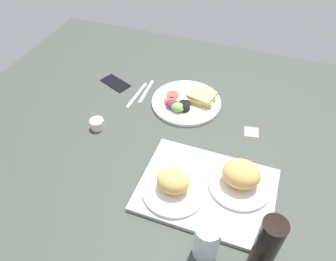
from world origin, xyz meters
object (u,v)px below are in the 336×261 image
knife (137,95)px  serving_tray (207,190)px  plate_with_salad (187,102)px  cell_phone (115,83)px  bread_plate_far (173,185)px  drinking_glass (207,241)px  bread_plate_near (241,177)px  sticky_note (251,132)px  espresso_cup (97,124)px  fork (146,91)px  soda_bottle (265,248)px

knife → serving_tray: bearing=50.5°
plate_with_salad → cell_phone: (36.88, -3.08, -1.23)cm
serving_tray → plate_with_salad: size_ratio=1.48×
bread_plate_far → drinking_glass: drinking_glass is taller
cell_phone → bread_plate_near: bearing=172.5°
bread_plate_far → sticky_note: bread_plate_far is taller
cell_phone → espresso_cup: bearing=126.1°
bread_plate_far → espresso_cup: 44.41cm
fork → knife: (3.00, 4.00, 0.00)cm
fork → cell_phone: cell_phone is taller
cell_phone → fork: bearing=-159.5°
bread_plate_near → bread_plate_far: 22.51cm
drinking_glass → sticky_note: 55.39cm
bread_plate_near → soda_bottle: soda_bottle is taller
fork → bread_plate_near: bearing=50.5°
serving_tray → soda_bottle: bearing=135.0°
serving_tray → soda_bottle: soda_bottle is taller
serving_tray → fork: (40.72, -43.73, -0.55)cm
serving_tray → plate_with_salad: bearing=-64.1°
plate_with_salad → fork: plate_with_salad is taller
cell_phone → sticky_note: bearing=-166.0°
soda_bottle → sticky_note: 56.42cm
espresso_cup → fork: size_ratio=0.33×
sticky_note → soda_bottle: bearing=101.1°
bread_plate_far → cell_phone: (46.66, -49.24, -4.34)cm
bread_plate_far → soda_bottle: bearing=153.3°
drinking_glass → soda_bottle: soda_bottle is taller
sticky_note → espresso_cup: bearing=17.8°
espresso_cup → cell_phone: (6.91, -29.61, -1.60)cm
soda_bottle → cell_phone: (77.14, -64.58, -11.57)cm
espresso_cup → cell_phone: bearing=-76.9°
espresso_cup → knife: 25.78cm
soda_bottle → fork: bearing=-46.4°
espresso_cup → sticky_note: 62.59cm
fork → cell_phone: size_ratio=1.18×
bread_plate_near → cell_phone: (66.79, -39.20, -5.20)cm
soda_bottle → drinking_glass: bearing=2.6°
cell_phone → sticky_note: size_ratio=2.57×
soda_bottle → fork: soda_bottle is taller
knife → espresso_cup: bearing=-11.5°
knife → soda_bottle: bearing=49.6°
bread_plate_far → knife: 55.88cm
drinking_glass → fork: drinking_glass is taller
drinking_glass → fork: (45.87, -64.59, -6.69)cm
drinking_glass → serving_tray: bearing=-76.1°
soda_bottle → cell_phone: 101.27cm
bread_plate_far → espresso_cup: size_ratio=3.79×
bread_plate_near → bread_plate_far: bread_plate_near is taller
bread_plate_far → soda_bottle: size_ratio=0.89×
soda_bottle → knife: size_ratio=1.26×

